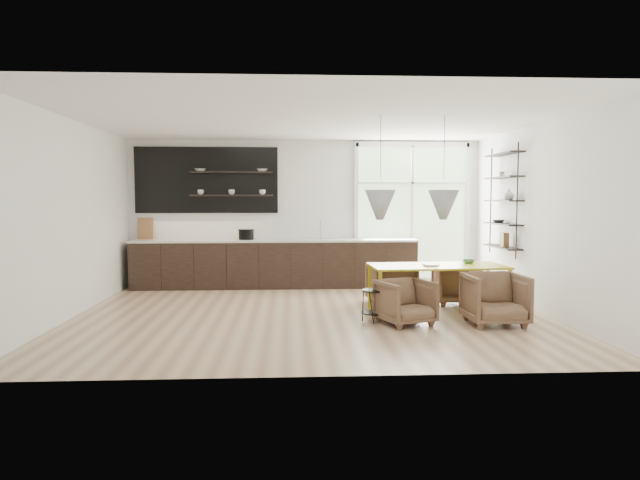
{
  "coord_description": "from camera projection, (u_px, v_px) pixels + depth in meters",
  "views": [
    {
      "loc": [
        -0.33,
        -8.45,
        1.74
      ],
      "look_at": [
        0.16,
        0.6,
        1.08
      ],
      "focal_mm": 32.0,
      "sensor_mm": 36.0,
      "label": 1
    }
  ],
  "objects": [
    {
      "name": "room",
      "position": [
        343.0,
        215.0,
        9.58
      ],
      "size": [
        7.02,
        6.01,
        2.91
      ],
      "color": "#CCAC88",
      "rests_on": "ground"
    },
    {
      "name": "armchair_back_right",
      "position": [
        456.0,
        284.0,
        9.39
      ],
      "size": [
        0.73,
        0.75,
        0.65
      ],
      "primitive_type": "imported",
      "rotation": [
        0.0,
        0.0,
        3.08
      ],
      "color": "brown",
      "rests_on": "ground"
    },
    {
      "name": "right_shelving",
      "position": [
        504.0,
        204.0,
        9.79
      ],
      "size": [
        0.26,
        1.22,
        1.9
      ],
      "color": "black",
      "rests_on": "ground"
    },
    {
      "name": "table_book",
      "position": [
        424.0,
        265.0,
        8.52
      ],
      "size": [
        0.21,
        0.29,
        0.03
      ],
      "primitive_type": "imported",
      "rotation": [
        0.0,
        0.0,
        0.01
      ],
      "color": "white",
      "rests_on": "dining_table"
    },
    {
      "name": "dining_table",
      "position": [
        437.0,
        268.0,
        8.6
      ],
      "size": [
        2.05,
        0.99,
        0.73
      ],
      "rotation": [
        0.0,
        0.0,
        0.04
      ],
      "color": "gold",
      "rests_on": "ground"
    },
    {
      "name": "armchair_front_right",
      "position": [
        495.0,
        299.0,
        7.83
      ],
      "size": [
        0.78,
        0.8,
        0.72
      ],
      "primitive_type": "imported",
      "rotation": [
        0.0,
        0.0,
        0.01
      ],
      "color": "brown",
      "rests_on": "ground"
    },
    {
      "name": "table_bowl",
      "position": [
        469.0,
        261.0,
        8.84
      ],
      "size": [
        0.19,
        0.19,
        0.06
      ],
      "primitive_type": "imported",
      "rotation": [
        0.0,
        0.0,
        -0.04
      ],
      "color": "#4F8A4F",
      "rests_on": "dining_table"
    },
    {
      "name": "armchair_back_left",
      "position": [
        391.0,
        284.0,
        9.38
      ],
      "size": [
        0.79,
        0.8,
        0.66
      ],
      "primitive_type": "imported",
      "rotation": [
        0.0,
        0.0,
        3.25
      ],
      "color": "brown",
      "rests_on": "ground"
    },
    {
      "name": "kitchen_run",
      "position": [
        271.0,
        257.0,
        11.16
      ],
      "size": [
        5.54,
        0.69,
        2.75
      ],
      "color": "black",
      "rests_on": "ground"
    },
    {
      "name": "armchair_front_left",
      "position": [
        405.0,
        302.0,
        7.86
      ],
      "size": [
        0.87,
        0.88,
        0.62
      ],
      "primitive_type": "imported",
      "rotation": [
        0.0,
        0.0,
        0.38
      ],
      "color": "brown",
      "rests_on": "ground"
    },
    {
      "name": "wire_stool",
      "position": [
        374.0,
        301.0,
        8.04
      ],
      "size": [
        0.36,
        0.36,
        0.46
      ],
      "rotation": [
        0.0,
        0.0,
        -0.36
      ],
      "color": "black",
      "rests_on": "ground"
    }
  ]
}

